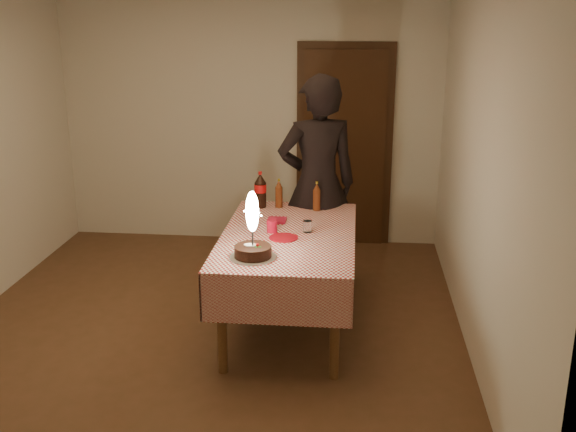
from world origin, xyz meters
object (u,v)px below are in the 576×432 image
Objects in this scene: red_plate at (284,238)px; cola_bottle at (260,190)px; birthday_cake at (253,240)px; amber_bottle_left at (279,194)px; dining_table at (289,246)px; red_cup at (272,226)px; photographer at (317,185)px; clear_cup at (308,226)px; amber_bottle_right at (317,197)px.

cola_bottle reaches higher than red_plate.
birthday_cake is 1.51× the size of cola_bottle.
red_plate is at bearing -80.98° from amber_bottle_left.
birthday_cake is 1.88× the size of amber_bottle_left.
birthday_cake is 1.23m from amber_bottle_left.
red_plate reaches higher than dining_table.
photographer is at bearing 69.46° from red_cup.
cola_bottle is (-0.46, 0.63, 0.11)m from clear_cup.
clear_cup is 0.35× the size of amber_bottle_right.
cola_bottle is (-0.12, 1.21, 0.03)m from birthday_cake.
red_cup reaches higher than dining_table.
clear_cup is (0.27, 0.03, -0.01)m from red_cup.
red_plate is 0.69× the size of cola_bottle.
red_plate is at bearing -101.90° from photographer.
amber_bottle_left is (-0.13, 0.80, 0.11)m from red_plate.
birthday_cake reaches higher than dining_table.
amber_bottle_left is at bearing 114.83° from clear_cup.
amber_bottle_left reaches higher than red_plate.
cola_bottle reaches higher than amber_bottle_right.
photographer reaches higher than red_cup.
red_cup is at bearing 128.06° from red_plate.
dining_table is 0.20m from red_cup.
cola_bottle is at bearing 95.55° from birthday_cake.
clear_cup is at bearing -92.10° from photographer.
red_cup is at bearing 171.19° from dining_table.
cola_bottle reaches higher than clear_cup.
red_cup is 0.68m from amber_bottle_left.
red_cup is 0.87m from photographer.
red_cup is 0.05× the size of photographer.
clear_cup is (0.14, 0.05, 0.15)m from dining_table.
cola_bottle is (-0.18, 0.66, 0.10)m from red_cup.
red_plate is at bearing -136.06° from clear_cup.
amber_bottle_right is (0.33, -0.06, 0.00)m from amber_bottle_left.
clear_cup is 0.35× the size of amber_bottle_left.
red_plate is 0.17m from red_cup.
amber_bottle_left is at bearing -157.82° from photographer.
cola_bottle is at bearing -175.85° from amber_bottle_left.
birthday_cake is at bearing -96.74° from red_cup.
amber_bottle_left is at bearing 88.05° from birthday_cake.
birthday_cake reaches higher than amber_bottle_left.
amber_bottle_left is at bearing 99.02° from red_plate.
cola_bottle is at bearing 174.49° from amber_bottle_right.
amber_bottle_right is at bearing 72.27° from birthday_cake.
red_plate is 0.86× the size of amber_bottle_left.
red_cup is 0.69m from amber_bottle_right.
dining_table is 0.74m from amber_bottle_left.
cola_bottle is 0.49m from amber_bottle_right.
dining_table is 0.89m from photographer.
red_plate is (-0.03, -0.11, 0.11)m from dining_table.
clear_cup reaches higher than red_plate.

